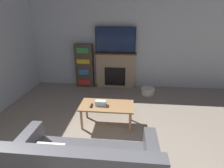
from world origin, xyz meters
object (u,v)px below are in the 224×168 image
object	(u,v)px
coffee_table	(107,107)
storage_basket	(148,91)
tv	(115,40)
fireplace	(115,70)
bookshelf	(85,66)

from	to	relation	value
coffee_table	storage_basket	world-z (taller)	coffee_table
tv	coffee_table	size ratio (longest dim) A/B	1.10
fireplace	coffee_table	size ratio (longest dim) A/B	1.18
tv	bookshelf	size ratio (longest dim) A/B	0.88
tv	fireplace	bearing A→B (deg)	90.00
bookshelf	storage_basket	distance (m)	2.13
fireplace	bookshelf	world-z (taller)	bookshelf
fireplace	storage_basket	bearing A→B (deg)	-26.31
tv	coffee_table	xyz separation A→B (m)	(-0.00, -2.15, -1.09)
fireplace	coffee_table	world-z (taller)	fireplace
fireplace	storage_basket	xyz separation A→B (m)	(1.01, -0.50, -0.47)
tv	coffee_table	bearing A→B (deg)	-90.00
coffee_table	bookshelf	size ratio (longest dim) A/B	0.80
fireplace	storage_basket	size ratio (longest dim) A/B	3.22
coffee_table	storage_basket	distance (m)	1.98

